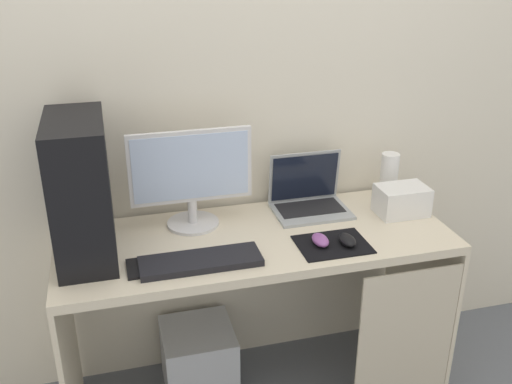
{
  "coord_description": "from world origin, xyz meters",
  "views": [
    {
      "loc": [
        -0.5,
        -1.87,
        1.81
      ],
      "look_at": [
        0.0,
        0.0,
        0.96
      ],
      "focal_mm": 40.69,
      "sensor_mm": 36.0,
      "label": 1
    }
  ],
  "objects": [
    {
      "name": "mouse_left",
      "position": [
        0.21,
        -0.13,
        0.8
      ],
      "size": [
        0.06,
        0.1,
        0.03
      ],
      "primitive_type": "ellipsoid",
      "color": "#8C4C99",
      "rests_on": "mousepad"
    },
    {
      "name": "speaker",
      "position": [
        0.64,
        0.19,
        0.88
      ],
      "size": [
        0.08,
        0.08,
        0.2
      ],
      "primitive_type": "cylinder",
      "color": "white",
      "rests_on": "desk"
    },
    {
      "name": "wall_back",
      "position": [
        0.0,
        0.33,
        1.3
      ],
      "size": [
        4.0,
        0.05,
        2.6
      ],
      "color": "beige",
      "rests_on": "ground_plane"
    },
    {
      "name": "keyboard",
      "position": [
        -0.24,
        -0.15,
        0.79
      ],
      "size": [
        0.42,
        0.14,
        0.02
      ],
      "primitive_type": "cube",
      "color": "black",
      "rests_on": "desk"
    },
    {
      "name": "desk",
      "position": [
        0.02,
        -0.01,
        0.62
      ],
      "size": [
        1.48,
        0.57,
        0.78
      ],
      "color": "beige",
      "rests_on": "ground_plane"
    },
    {
      "name": "pc_tower",
      "position": [
        -0.61,
        0.03,
        1.03
      ],
      "size": [
        0.19,
        0.4,
        0.5
      ],
      "primitive_type": "cube",
      "color": "black",
      "rests_on": "desk"
    },
    {
      "name": "monitor",
      "position": [
        -0.21,
        0.15,
        0.98
      ],
      "size": [
        0.47,
        0.2,
        0.39
      ],
      "color": "silver",
      "rests_on": "desk"
    },
    {
      "name": "subwoofer",
      "position": [
        -0.23,
        0.11,
        0.15
      ],
      "size": [
        0.3,
        0.3,
        0.3
      ],
      "primitive_type": "cube",
      "color": "#B7BCC6",
      "rests_on": "ground_plane"
    },
    {
      "name": "laptop",
      "position": [
        0.27,
        0.17,
        0.82
      ],
      "size": [
        0.3,
        0.22,
        0.23
      ],
      "color": "#9EA3A8",
      "rests_on": "desk"
    },
    {
      "name": "projector",
      "position": [
        0.62,
        0.03,
        0.84
      ],
      "size": [
        0.2,
        0.14,
        0.12
      ],
      "primitive_type": "cube",
      "color": "white",
      "rests_on": "desk"
    },
    {
      "name": "mouse_right",
      "position": [
        0.3,
        -0.16,
        0.8
      ],
      "size": [
        0.06,
        0.1,
        0.03
      ],
      "primitive_type": "ellipsoid",
      "color": "black",
      "rests_on": "mousepad"
    },
    {
      "name": "cell_phone",
      "position": [
        -0.45,
        -0.13,
        0.78
      ],
      "size": [
        0.07,
        0.13,
        0.01
      ],
      "primitive_type": "cube",
      "color": "black",
      "rests_on": "desk"
    },
    {
      "name": "mousepad",
      "position": [
        0.25,
        -0.14,
        0.78
      ],
      "size": [
        0.26,
        0.2,
        0.0
      ],
      "primitive_type": "cube",
      "color": "black",
      "rests_on": "desk"
    }
  ]
}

